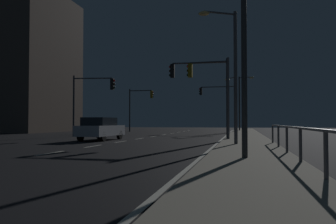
% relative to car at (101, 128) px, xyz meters
% --- Properties ---
extents(ground_plane, '(112.00, 112.00, 0.00)m').
position_rel_car_xyz_m(ground_plane, '(2.02, -0.97, -0.82)').
color(ground_plane, black).
rests_on(ground_plane, ground).
extents(sidewalk_right, '(2.95, 77.00, 0.14)m').
position_rel_car_xyz_m(sidewalk_right, '(9.85, -0.97, -0.75)').
color(sidewalk_right, '#9E937F').
rests_on(sidewalk_right, ground).
extents(lane_markings_center, '(0.14, 50.00, 0.01)m').
position_rel_car_xyz_m(lane_markings_center, '(2.02, 2.53, -0.82)').
color(lane_markings_center, silver).
rests_on(lane_markings_center, ground).
extents(lane_edge_line, '(0.14, 53.00, 0.01)m').
position_rel_car_xyz_m(lane_edge_line, '(8.13, 4.03, -0.82)').
color(lane_edge_line, silver).
rests_on(lane_edge_line, ground).
extents(car, '(1.94, 4.45, 1.57)m').
position_rel_car_xyz_m(car, '(0.00, 0.00, 0.00)').
color(car, silver).
rests_on(car, ground).
extents(traffic_light_overhead_east, '(4.11, 0.50, 5.48)m').
position_rel_car_xyz_m(traffic_light_overhead_east, '(6.85, 1.43, 3.19)').
color(traffic_light_overhead_east, '#2D3033').
rests_on(traffic_light_overhead_east, sidewalk_right).
extents(traffic_light_far_left, '(3.69, 0.76, 5.30)m').
position_rel_car_xyz_m(traffic_light_far_left, '(-3.16, 5.22, 2.91)').
color(traffic_light_far_left, '#38383D').
rests_on(traffic_light_far_left, ground).
extents(traffic_light_far_right, '(2.92, 0.38, 5.46)m').
position_rel_car_xyz_m(traffic_light_far_right, '(7.48, 1.18, 3.10)').
color(traffic_light_far_right, '#4C4C51').
rests_on(traffic_light_far_right, sidewalk_right).
extents(traffic_light_far_center, '(3.28, 0.34, 5.58)m').
position_rel_car_xyz_m(traffic_light_far_center, '(-3.42, 19.99, 3.07)').
color(traffic_light_far_center, '#2D3033').
rests_on(traffic_light_far_center, ground).
extents(traffic_light_near_left, '(4.72, 0.34, 5.80)m').
position_rel_car_xyz_m(traffic_light_near_left, '(6.90, 20.80, 3.43)').
color(traffic_light_near_left, '#38383D').
rests_on(traffic_light_near_left, sidewalk_right).
extents(street_lamp_mid_block, '(1.59, 0.46, 8.07)m').
position_rel_car_xyz_m(street_lamp_mid_block, '(9.44, -10.88, 4.07)').
color(street_lamp_mid_block, '#2D3033').
rests_on(street_lamp_mid_block, sidewalk_right).
extents(street_lamp_median, '(1.24, 1.45, 6.55)m').
position_rel_car_xyz_m(street_lamp_median, '(8.54, 18.78, 3.29)').
color(street_lamp_median, '#38383D').
rests_on(street_lamp_median, sidewalk_right).
extents(street_lamp_corner, '(1.97, 0.77, 7.23)m').
position_rel_car_xyz_m(street_lamp_corner, '(9.52, 24.37, 3.67)').
color(street_lamp_corner, '#2D3033').
rests_on(street_lamp_corner, sidewalk_right).
extents(street_lamp_far_end, '(1.90, 1.09, 6.86)m').
position_rel_car_xyz_m(street_lamp_far_end, '(8.95, -4.25, 3.48)').
color(street_lamp_far_end, '#4C4C51').
rests_on(street_lamp_far_end, sidewalk_right).
extents(barrier_fence, '(0.09, 17.85, 0.98)m').
position_rel_car_xyz_m(barrier_fence, '(11.18, -11.59, 0.05)').
color(barrier_fence, '#59595E').
rests_on(barrier_fence, sidewalk_right).
extents(building_distant, '(17.65, 12.71, 17.85)m').
position_rel_car_xyz_m(building_distant, '(-21.88, 16.89, 8.10)').
color(building_distant, brown).
rests_on(building_distant, ground).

